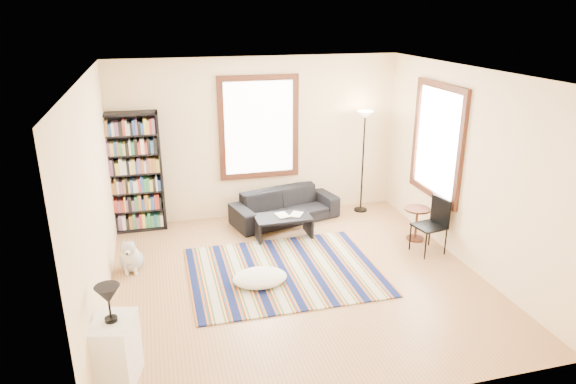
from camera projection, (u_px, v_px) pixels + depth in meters
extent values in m
cube|color=tan|center=(297.00, 281.00, 7.15)|extent=(5.00, 5.00, 0.10)
cube|color=white|center=(299.00, 69.00, 6.18)|extent=(5.00, 5.00, 0.10)
cube|color=#FFDDAB|center=(258.00, 138.00, 8.99)|extent=(5.00, 0.10, 2.80)
cube|color=#FFDDAB|center=(380.00, 276.00, 4.34)|extent=(5.00, 0.10, 2.80)
cube|color=#FFDDAB|center=(90.00, 200.00, 6.05)|extent=(0.10, 5.00, 2.80)
cube|color=#FFDDAB|center=(471.00, 168.00, 7.27)|extent=(0.10, 5.00, 2.80)
cube|color=white|center=(259.00, 128.00, 8.85)|extent=(1.20, 0.06, 1.60)
cube|color=white|center=(438.00, 142.00, 7.92)|extent=(0.06, 1.20, 1.60)
cube|color=#0D1645|center=(284.00, 271.00, 7.30)|extent=(2.66, 2.13, 0.02)
imported|color=black|center=(285.00, 206.00, 8.99)|extent=(1.16, 1.99, 0.54)
cube|color=black|center=(134.00, 173.00, 8.40)|extent=(0.90, 0.30, 2.00)
cube|color=black|center=(283.00, 227.00, 8.37)|extent=(0.98, 0.67, 0.36)
imported|color=beige|center=(277.00, 216.00, 8.28)|extent=(0.28, 0.23, 0.02)
imported|color=beige|center=(291.00, 214.00, 8.39)|extent=(0.29, 0.31, 0.02)
ellipsoid|color=white|center=(260.00, 278.00, 6.95)|extent=(0.82, 0.66, 0.19)
cylinder|color=#4C2113|center=(416.00, 224.00, 8.25)|extent=(0.47, 0.47, 0.54)
cube|color=black|center=(429.00, 226.00, 7.76)|extent=(0.49, 0.47, 0.86)
cube|color=white|center=(116.00, 351.00, 5.05)|extent=(0.49, 0.58, 0.70)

